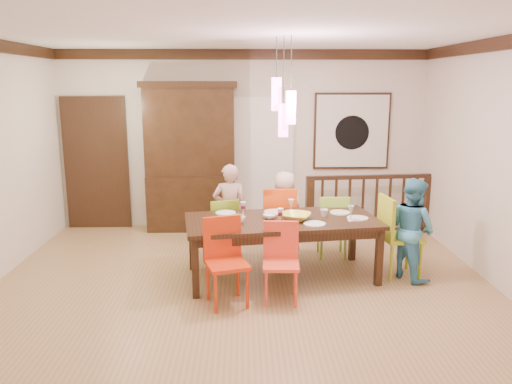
{
  "coord_description": "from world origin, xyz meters",
  "views": [
    {
      "loc": [
        0.02,
        -5.72,
        2.38
      ],
      "look_at": [
        0.17,
        0.34,
        1.05
      ],
      "focal_mm": 35.0,
      "sensor_mm": 36.0,
      "label": 1
    }
  ],
  "objects_px": {
    "chair_far_left": "(222,224)",
    "person_far_left": "(230,210)",
    "balustrade": "(369,203)",
    "person_end_right": "(412,229)",
    "chair_end_right": "(401,231)",
    "china_hutch": "(191,157)",
    "dining_table": "(282,225)",
    "person_far_mid": "(284,213)"
  },
  "relations": [
    {
      "from": "chair_far_left",
      "to": "person_far_left",
      "type": "distance_m",
      "value": 0.22
    },
    {
      "from": "balustrade",
      "to": "person_end_right",
      "type": "height_order",
      "value": "person_end_right"
    },
    {
      "from": "chair_end_right",
      "to": "balustrade",
      "type": "bearing_deg",
      "value": -7.78
    },
    {
      "from": "chair_far_left",
      "to": "balustrade",
      "type": "xyz_separation_m",
      "value": [
        2.3,
        1.08,
        0.01
      ]
    },
    {
      "from": "china_hutch",
      "to": "chair_far_left",
      "type": "bearing_deg",
      "value": -68.5
    },
    {
      "from": "dining_table",
      "to": "person_end_right",
      "type": "relative_size",
      "value": 1.94
    },
    {
      "from": "dining_table",
      "to": "person_far_left",
      "type": "distance_m",
      "value": 1.06
    },
    {
      "from": "china_hutch",
      "to": "dining_table",
      "type": "bearing_deg",
      "value": -58.29
    },
    {
      "from": "person_far_left",
      "to": "chair_far_left",
      "type": "bearing_deg",
      "value": 44.25
    },
    {
      "from": "chair_far_left",
      "to": "china_hutch",
      "type": "bearing_deg",
      "value": -84.07
    },
    {
      "from": "person_end_right",
      "to": "person_far_mid",
      "type": "bearing_deg",
      "value": 31.96
    },
    {
      "from": "dining_table",
      "to": "person_far_left",
      "type": "bearing_deg",
      "value": 120.64
    },
    {
      "from": "chair_end_right",
      "to": "balustrade",
      "type": "xyz_separation_m",
      "value": [
        0.05,
        1.77,
        -0.08
      ]
    },
    {
      "from": "china_hutch",
      "to": "person_end_right",
      "type": "relative_size",
      "value": 1.91
    },
    {
      "from": "dining_table",
      "to": "person_end_right",
      "type": "xyz_separation_m",
      "value": [
        1.59,
        -0.05,
        -0.04
      ]
    },
    {
      "from": "chair_far_left",
      "to": "person_end_right",
      "type": "height_order",
      "value": "person_end_right"
    },
    {
      "from": "chair_far_left",
      "to": "balustrade",
      "type": "distance_m",
      "value": 2.54
    },
    {
      "from": "dining_table",
      "to": "person_end_right",
      "type": "distance_m",
      "value": 1.6
    },
    {
      "from": "china_hutch",
      "to": "balustrade",
      "type": "xyz_separation_m",
      "value": [
        2.86,
        -0.35,
        -0.71
      ]
    },
    {
      "from": "chair_end_right",
      "to": "person_far_left",
      "type": "distance_m",
      "value": 2.29
    },
    {
      "from": "chair_end_right",
      "to": "china_hutch",
      "type": "relative_size",
      "value": 0.42
    },
    {
      "from": "chair_far_left",
      "to": "person_far_left",
      "type": "xyz_separation_m",
      "value": [
        0.1,
        0.11,
        0.16
      ]
    },
    {
      "from": "chair_end_right",
      "to": "person_far_mid",
      "type": "xyz_separation_m",
      "value": [
        -1.39,
        0.85,
        0.01
      ]
    },
    {
      "from": "china_hutch",
      "to": "chair_end_right",
      "type": "bearing_deg",
      "value": -36.89
    },
    {
      "from": "chair_far_left",
      "to": "person_far_mid",
      "type": "xyz_separation_m",
      "value": [
        0.86,
        0.16,
        0.11
      ]
    },
    {
      "from": "chair_far_left",
      "to": "person_far_left",
      "type": "relative_size",
      "value": 0.65
    },
    {
      "from": "china_hutch",
      "to": "balustrade",
      "type": "height_order",
      "value": "china_hutch"
    },
    {
      "from": "chair_far_left",
      "to": "person_far_left",
      "type": "height_order",
      "value": "person_far_left"
    },
    {
      "from": "person_far_left",
      "to": "person_end_right",
      "type": "bearing_deg",
      "value": 157.86
    },
    {
      "from": "person_far_left",
      "to": "person_far_mid",
      "type": "bearing_deg",
      "value": -176.68
    },
    {
      "from": "china_hutch",
      "to": "person_far_mid",
      "type": "bearing_deg",
      "value": -41.53
    },
    {
      "from": "chair_far_left",
      "to": "chair_end_right",
      "type": "relative_size",
      "value": 0.84
    },
    {
      "from": "balustrade",
      "to": "person_far_left",
      "type": "distance_m",
      "value": 2.41
    },
    {
      "from": "dining_table",
      "to": "balustrade",
      "type": "height_order",
      "value": "balustrade"
    },
    {
      "from": "china_hutch",
      "to": "balustrade",
      "type": "bearing_deg",
      "value": -6.9
    },
    {
      "from": "china_hutch",
      "to": "person_end_right",
      "type": "bearing_deg",
      "value": -36.94
    },
    {
      "from": "chair_far_left",
      "to": "balustrade",
      "type": "height_order",
      "value": "balustrade"
    },
    {
      "from": "china_hutch",
      "to": "person_far_left",
      "type": "height_order",
      "value": "china_hutch"
    },
    {
      "from": "chair_far_left",
      "to": "person_end_right",
      "type": "xyz_separation_m",
      "value": [
        2.36,
        -0.77,
        0.14
      ]
    },
    {
      "from": "chair_end_right",
      "to": "chair_far_left",
      "type": "bearing_deg",
      "value": 66.65
    },
    {
      "from": "chair_far_left",
      "to": "balustrade",
      "type": "bearing_deg",
      "value": -170.5
    },
    {
      "from": "dining_table",
      "to": "chair_end_right",
      "type": "height_order",
      "value": "chair_end_right"
    }
  ]
}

